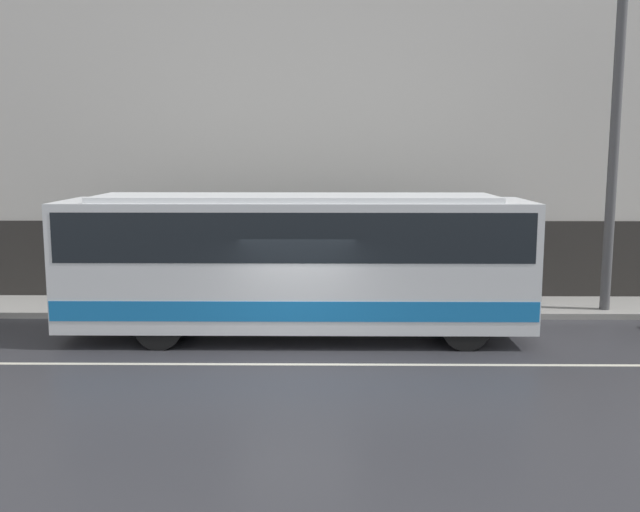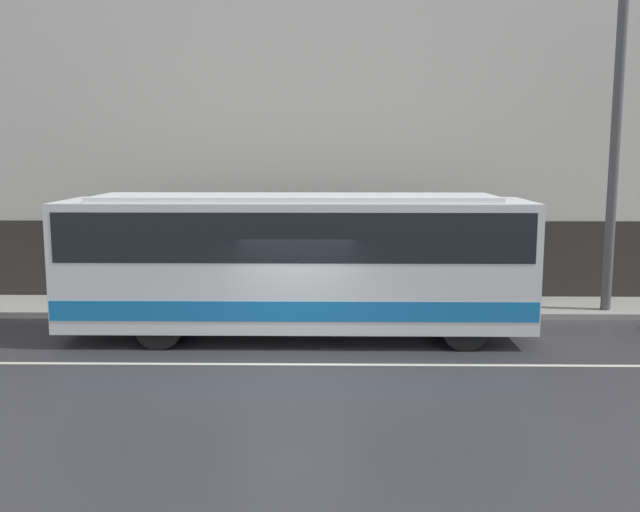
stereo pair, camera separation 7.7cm
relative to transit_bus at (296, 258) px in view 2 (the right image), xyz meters
The scene contains 7 objects.
ground_plane 2.93m from the transit_bus, 88.02° to the right, with size 60.00×60.00×0.00m, color #333338.
sidewalk 3.45m from the transit_bus, 88.49° to the left, with size 60.00×2.32×0.16m.
building_facade 5.01m from the transit_bus, 88.95° to the left, with size 60.00×0.35×9.49m.
lane_stripe 2.93m from the transit_bus, 88.02° to the right, with size 54.00×0.14×0.01m.
transit_bus is the anchor object (origin of this frame).
utility_pole_near 8.84m from the transit_bus, 15.97° to the left, with size 0.26×0.26×8.03m.
pedestrian_waiting 5.07m from the transit_bus, 150.23° to the left, with size 0.36×0.36×1.67m.
Camera 2 is at (0.73, -14.26, 4.40)m, focal length 40.00 mm.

